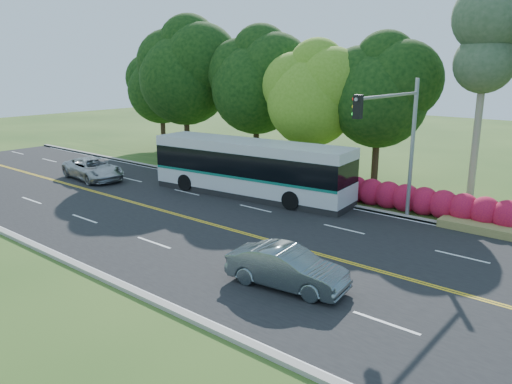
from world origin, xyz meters
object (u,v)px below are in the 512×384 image
Objects in this scene: traffic_signal at (397,130)px; suv at (93,169)px; transit_bus at (250,169)px; sedan at (287,268)px.

traffic_signal reaches higher than suv.
traffic_signal is 9.50m from transit_bus.
suv is at bearing 67.54° from sedan.
traffic_signal is 20.74m from suv.
sedan is (9.18, -8.78, -0.91)m from transit_bus.
suv is (-20.23, 5.29, 0.02)m from sedan.
traffic_signal is 1.33× the size of suv.
suv is (-11.05, -3.50, -0.89)m from transit_bus.
traffic_signal is at bearing -6.69° from sedan.
traffic_signal reaches higher than sedan.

